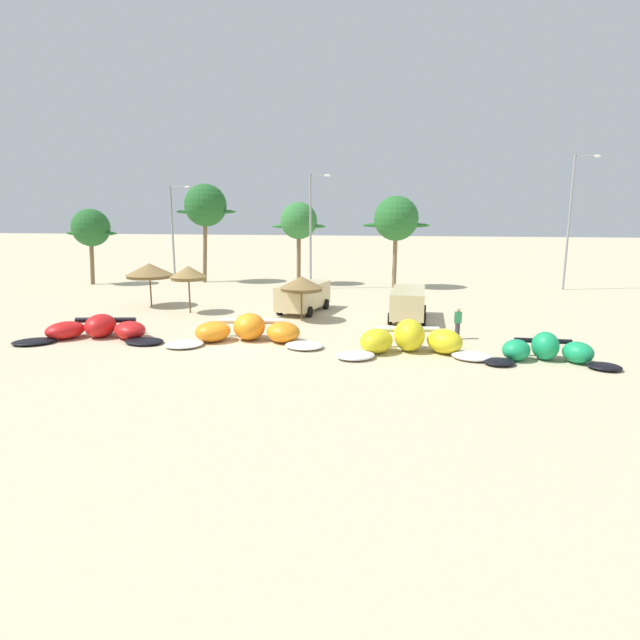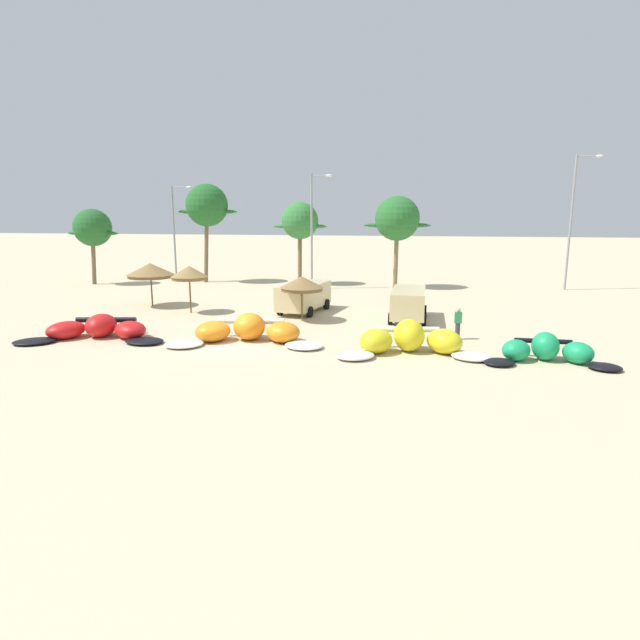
# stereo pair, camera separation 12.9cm
# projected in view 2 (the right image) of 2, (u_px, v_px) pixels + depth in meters

# --- Properties ---
(ground_plane) EXTENTS (260.00, 260.00, 0.00)m
(ground_plane) POSITION_uv_depth(u_px,v_px,m) (234.00, 345.00, 25.34)
(ground_plane) COLOR beige
(kite_far_left) EXTENTS (7.63, 4.27, 1.18)m
(kite_far_left) POSITION_uv_depth(u_px,v_px,m) (98.00, 329.00, 26.74)
(kite_far_left) COLOR black
(kite_far_left) RESTS_ON ground
(kite_left) EXTENTS (7.99, 4.15, 1.35)m
(kite_left) POSITION_uv_depth(u_px,v_px,m) (248.00, 331.00, 26.02)
(kite_left) COLOR white
(kite_left) RESTS_ON ground
(kite_left_of_center) EXTENTS (7.14, 3.81, 1.50)m
(kite_left_of_center) POSITION_uv_depth(u_px,v_px,m) (410.00, 341.00, 23.86)
(kite_left_of_center) COLOR white
(kite_left_of_center) RESTS_ON ground
(kite_center) EXTENTS (5.77, 2.61, 1.24)m
(kite_center) POSITION_uv_depth(u_px,v_px,m) (547.00, 351.00, 22.45)
(kite_center) COLOR black
(kite_center) RESTS_ON ground
(beach_umbrella_near_van) EXTENTS (3.19, 3.19, 2.97)m
(beach_umbrella_near_van) POSITION_uv_depth(u_px,v_px,m) (150.00, 270.00, 35.64)
(beach_umbrella_near_van) COLOR brown
(beach_umbrella_near_van) RESTS_ON ground
(beach_umbrella_middle) EXTENTS (2.33, 2.33, 3.03)m
(beach_umbrella_middle) POSITION_uv_depth(u_px,v_px,m) (189.00, 273.00, 33.19)
(beach_umbrella_middle) COLOR brown
(beach_umbrella_middle) RESTS_ON ground
(beach_umbrella_near_palms) EXTENTS (2.57, 2.57, 2.66)m
(beach_umbrella_near_palms) POSITION_uv_depth(u_px,v_px,m) (302.00, 284.00, 30.71)
(beach_umbrella_near_palms) COLOR brown
(beach_umbrella_near_palms) RESTS_ON ground
(parked_van) EXTENTS (2.23, 4.84, 1.84)m
(parked_van) POSITION_uv_depth(u_px,v_px,m) (409.00, 302.00, 31.28)
(parked_van) COLOR beige
(parked_van) RESTS_ON ground
(parked_car_second) EXTENTS (2.87, 5.12, 1.84)m
(parked_car_second) POSITION_uv_depth(u_px,v_px,m) (305.00, 295.00, 33.83)
(parked_car_second) COLOR beige
(parked_car_second) RESTS_ON ground
(person_near_kites) EXTENTS (0.36, 0.24, 1.62)m
(person_near_kites) POSITION_uv_depth(u_px,v_px,m) (458.00, 324.00, 26.40)
(person_near_kites) COLOR #383842
(person_near_kites) RESTS_ON ground
(palm_leftmost) EXTENTS (4.95, 3.30, 6.71)m
(palm_leftmost) POSITION_uv_depth(u_px,v_px,m) (92.00, 228.00, 46.37)
(palm_leftmost) COLOR brown
(palm_leftmost) RESTS_ON ground
(palm_left) EXTENTS (5.73, 3.82, 8.93)m
(palm_left) POSITION_uv_depth(u_px,v_px,m) (207.00, 206.00, 47.41)
(palm_left) COLOR brown
(palm_left) RESTS_ON ground
(palm_left_of_gap) EXTENTS (4.87, 3.25, 7.29)m
(palm_left_of_gap) POSITION_uv_depth(u_px,v_px,m) (300.00, 221.00, 46.11)
(palm_left_of_gap) COLOR brown
(palm_left_of_gap) RESTS_ON ground
(palm_center_left) EXTENTS (5.61, 3.74, 7.75)m
(palm_center_left) POSITION_uv_depth(u_px,v_px,m) (397.00, 219.00, 43.86)
(palm_center_left) COLOR #7F6647
(palm_center_left) RESTS_ON ground
(lamppost_west) EXTENTS (2.06, 0.24, 8.75)m
(lamppost_west) POSITION_uv_depth(u_px,v_px,m) (176.00, 228.00, 48.00)
(lamppost_west) COLOR gray
(lamppost_west) RESTS_ON ground
(lamppost_west_center) EXTENTS (1.80, 0.24, 9.46)m
(lamppost_west_center) POSITION_uv_depth(u_px,v_px,m) (313.00, 226.00, 43.46)
(lamppost_west_center) COLOR gray
(lamppost_west_center) RESTS_ON ground
(lamppost_east_center) EXTENTS (2.04, 0.24, 10.92)m
(lamppost_east_center) POSITION_uv_depth(u_px,v_px,m) (573.00, 217.00, 42.67)
(lamppost_east_center) COLOR gray
(lamppost_east_center) RESTS_ON ground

